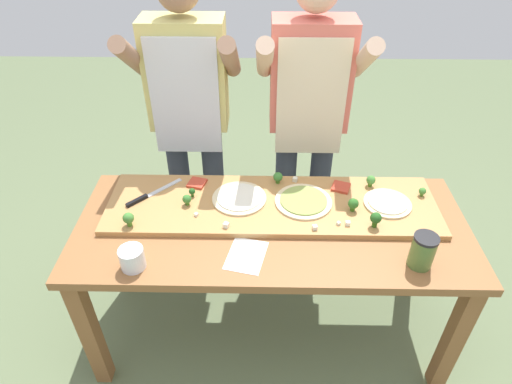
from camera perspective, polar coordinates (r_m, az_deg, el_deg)
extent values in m
plane|color=#60704C|center=(2.50, 1.70, -17.11)|extent=(8.00, 8.00, 0.00)
cube|color=brown|center=(2.18, -20.77, -16.72)|extent=(0.07, 0.07, 0.71)
cube|color=brown|center=(2.21, 24.33, -16.96)|extent=(0.07, 0.07, 0.71)
cube|color=brown|center=(2.54, -16.75, -5.97)|extent=(0.07, 0.07, 0.71)
cube|color=brown|center=(2.57, 20.20, -6.31)|extent=(0.07, 0.07, 0.71)
cube|color=brown|center=(1.95, 2.09, -4.61)|extent=(1.73, 0.71, 0.04)
cube|color=#B27F47|center=(2.02, 2.17, -1.68)|extent=(1.51, 0.42, 0.03)
cube|color=#B7BABF|center=(2.14, -11.82, 0.55)|extent=(0.15, 0.15, 0.00)
cube|color=black|center=(2.08, -15.22, -1.09)|extent=(0.09, 0.09, 0.02)
cylinder|color=beige|center=(2.02, 6.18, -1.23)|extent=(0.26, 0.26, 0.01)
cylinder|color=#899E4C|center=(2.02, 6.19, -1.05)|extent=(0.21, 0.21, 0.01)
cylinder|color=beige|center=(2.03, -2.18, -0.82)|extent=(0.25, 0.25, 0.01)
cylinder|color=silver|center=(2.02, -2.19, -0.64)|extent=(0.21, 0.21, 0.01)
cylinder|color=beige|center=(2.09, 16.71, -1.43)|extent=(0.22, 0.22, 0.01)
cylinder|color=beige|center=(2.08, 16.75, -1.26)|extent=(0.18, 0.18, 0.01)
cube|color=#BC3D28|center=(2.14, -7.68, 1.16)|extent=(0.10, 0.10, 0.01)
cube|color=#BC3D28|center=(2.13, 10.97, 0.64)|extent=(0.10, 0.10, 0.01)
cylinder|color=#3F7220|center=(2.02, -8.92, -1.42)|extent=(0.02, 0.02, 0.02)
sphere|color=#38752D|center=(2.00, -8.98, -0.90)|extent=(0.04, 0.04, 0.04)
cylinder|color=#487A23|center=(2.19, 20.72, -0.28)|extent=(0.02, 0.02, 0.01)
sphere|color=#427F33|center=(2.18, 20.83, 0.11)|extent=(0.03, 0.03, 0.03)
cylinder|color=#2C5915|center=(1.94, 15.17, -4.00)|extent=(0.02, 0.02, 0.03)
sphere|color=#23561E|center=(1.92, 15.32, -3.27)|extent=(0.05, 0.05, 0.05)
cylinder|color=#487A23|center=(1.96, -16.12, -3.91)|extent=(0.02, 0.02, 0.02)
sphere|color=#427F33|center=(1.94, -16.27, -3.26)|extent=(0.05, 0.05, 0.05)
cylinder|color=#3F7220|center=(2.13, 2.85, 1.43)|extent=(0.02, 0.02, 0.02)
sphere|color=#38752D|center=(2.12, 2.87, 1.99)|extent=(0.05, 0.05, 0.05)
cylinder|color=#487A23|center=(2.18, 14.61, 0.97)|extent=(0.02, 0.02, 0.02)
sphere|color=#427F33|center=(2.16, 14.72, 1.51)|extent=(0.04, 0.04, 0.04)
cylinder|color=#366618|center=(2.01, 12.44, -2.10)|extent=(0.02, 0.02, 0.02)
sphere|color=#2D6623|center=(1.99, 12.55, -1.48)|extent=(0.05, 0.05, 0.05)
cylinder|color=#2C5915|center=(2.06, -8.27, -0.34)|extent=(0.01, 0.01, 0.02)
sphere|color=#23561E|center=(2.05, -8.32, 0.09)|extent=(0.03, 0.03, 0.03)
cube|color=white|center=(1.88, -3.90, -4.30)|extent=(0.03, 0.03, 0.02)
cube|color=white|center=(1.93, 11.85, -4.01)|extent=(0.02, 0.02, 0.02)
cube|color=silver|center=(2.15, 5.11, 1.64)|extent=(0.03, 0.03, 0.02)
cube|color=silver|center=(1.88, 7.66, -4.59)|extent=(0.02, 0.02, 0.02)
cube|color=silver|center=(1.92, 10.68, -4.02)|extent=(0.02, 0.02, 0.01)
cube|color=white|center=(1.95, -7.78, -2.93)|extent=(0.02, 0.02, 0.01)
cylinder|color=white|center=(1.79, -15.81, -8.29)|extent=(0.10, 0.10, 0.09)
cylinder|color=white|center=(1.81, -15.71, -8.69)|extent=(0.09, 0.09, 0.05)
cylinder|color=#517033|center=(1.84, 20.81, -7.32)|extent=(0.09, 0.09, 0.13)
cylinder|color=black|center=(1.79, 21.33, -5.63)|extent=(0.10, 0.10, 0.01)
cube|color=white|center=(1.80, -1.27, -8.24)|extent=(0.18, 0.22, 0.00)
cylinder|color=#333847|center=(2.67, -9.66, 0.35)|extent=(0.12, 0.12, 0.90)
cylinder|color=#333847|center=(2.64, -5.40, 0.30)|extent=(0.12, 0.12, 0.90)
cube|color=#D1C670|center=(2.29, -9.04, 14.90)|extent=(0.40, 0.20, 0.55)
cube|color=silver|center=(2.23, -9.24, 11.87)|extent=(0.34, 0.01, 0.60)
cylinder|color=#997056|center=(2.21, -15.88, 16.48)|extent=(0.08, 0.39, 0.31)
cylinder|color=#997056|center=(2.13, -3.39, 16.99)|extent=(0.08, 0.39, 0.31)
cylinder|color=#333847|center=(2.63, 3.77, 0.20)|extent=(0.12, 0.12, 0.90)
cylinder|color=#333847|center=(2.65, 8.10, 0.15)|extent=(0.12, 0.12, 0.90)
cube|color=#DB6B5B|center=(2.27, 7.14, 14.85)|extent=(0.40, 0.20, 0.55)
cube|color=beige|center=(2.21, 7.20, 11.80)|extent=(0.34, 0.01, 0.60)
cylinder|color=#DBB293|center=(2.12, 1.16, 16.98)|extent=(0.08, 0.39, 0.31)
cylinder|color=#DBB293|center=(2.17, 13.91, 16.44)|extent=(0.08, 0.39, 0.31)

